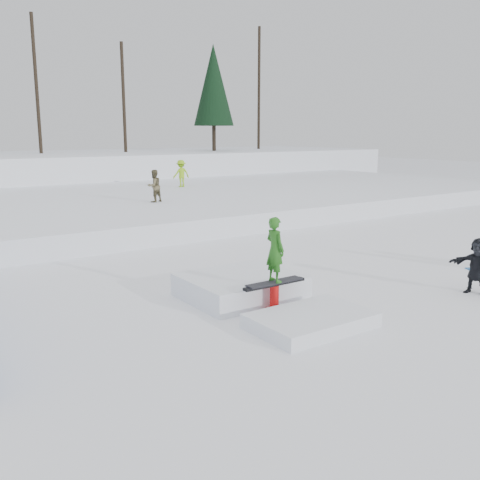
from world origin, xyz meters
TOP-DOWN VIEW (x-y plane):
  - ground at (0.00, 0.00)m, footprint 120.00×120.00m
  - snow_midrise at (0.00, 16.00)m, footprint 50.00×18.00m
  - treeline at (6.18, 28.28)m, footprint 40.24×4.22m
  - walker_olive at (3.11, 12.50)m, footprint 0.82×0.71m
  - walker_ygreen at (7.38, 17.80)m, footprint 1.00×0.58m
  - spectator_dark at (4.58, -2.26)m, footprint 0.80×1.35m
  - jib_rail_feature at (-0.33, 0.07)m, footprint 2.60×4.40m

SIDE VIEW (x-z plane):
  - ground at x=0.00m, z-range 0.00..0.00m
  - jib_rail_feature at x=-0.33m, z-range -0.75..1.36m
  - snow_midrise at x=0.00m, z-range 0.00..0.80m
  - spectator_dark at x=4.58m, z-range 0.00..1.38m
  - walker_olive at x=3.11m, z-range 0.80..2.25m
  - walker_ygreen at x=7.38m, z-range 0.80..2.33m
  - treeline at x=6.18m, z-range 2.20..12.70m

